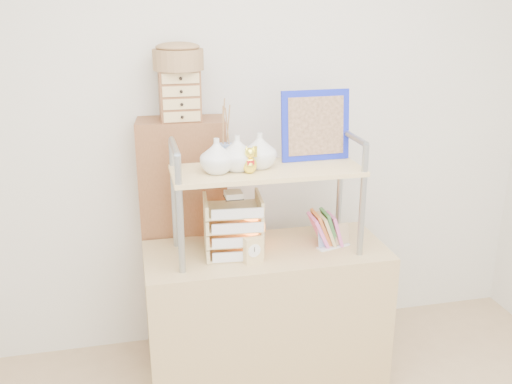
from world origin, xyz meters
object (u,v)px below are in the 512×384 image
at_px(cabinet, 186,241).
at_px(letter_tray, 234,229).
at_px(salt_lamp, 253,227).
at_px(desk, 266,316).

bearing_deg(cabinet, letter_tray, -55.84).
bearing_deg(salt_lamp, cabinet, 134.59).
relative_size(desk, salt_lamp, 5.92).
relative_size(desk, cabinet, 0.89).
bearing_deg(cabinet, desk, -39.45).
distance_m(desk, cabinet, 0.60).
height_order(cabinet, salt_lamp, cabinet).
height_order(letter_tray, salt_lamp, letter_tray).
distance_m(desk, salt_lamp, 0.48).
distance_m(cabinet, letter_tray, 0.47).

